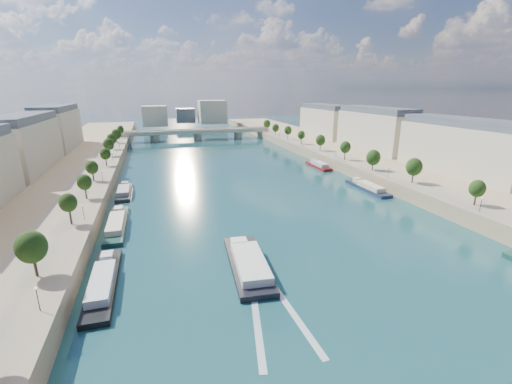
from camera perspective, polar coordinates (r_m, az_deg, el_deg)
ground at (r=133.17m, az=-1.49°, el=0.23°), size 700.00×700.00×0.00m
quay_left at (r=133.79m, az=-32.76°, el=-1.33°), size 44.00×520.00×5.00m
quay_right at (r=166.04m, az=23.26°, el=3.10°), size 44.00×520.00×5.00m
pave_left at (r=129.61m, az=-26.60°, el=0.26°), size 14.00×520.00×0.10m
pave_right at (r=156.37m, az=19.12°, el=3.72°), size 14.00×520.00×0.10m
trees_left at (r=129.90m, az=-25.91°, el=2.87°), size 4.80×268.80×8.26m
trees_right at (r=162.25m, az=16.69°, el=6.35°), size 4.80×268.80×8.26m
lamps_left at (r=118.62m, az=-25.37°, el=0.39°), size 0.36×200.36×4.28m
lamps_right at (r=157.29m, az=16.83°, el=5.03°), size 0.36×200.36×4.28m
buildings_right at (r=181.06m, az=24.56°, el=8.49°), size 16.00×226.00×23.20m
skyline at (r=345.39m, az=-10.93°, el=12.68°), size 79.00×42.00×22.00m
bridge at (r=271.27m, az=-9.71°, el=9.64°), size 112.00×12.00×8.15m
tour_barge at (r=77.37m, az=-1.31°, el=-11.82°), size 10.03×27.24×3.70m
wake at (r=64.49m, az=2.90°, el=-19.37°), size 10.74×26.02×0.04m
moored_barges_left at (r=77.79m, az=-24.06°, el=-13.38°), size 5.00×153.81×3.60m
moored_barges_right at (r=117.87m, az=26.68°, el=-3.44°), size 5.00×161.49×3.60m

